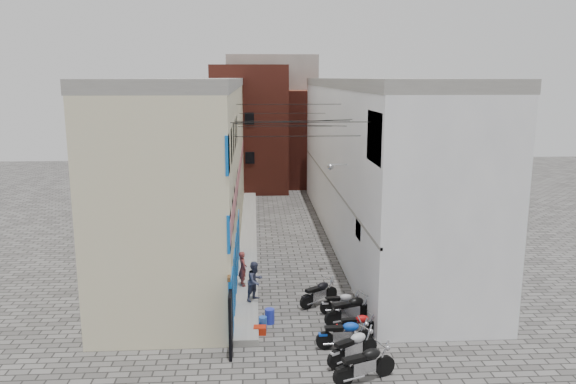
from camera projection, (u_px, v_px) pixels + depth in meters
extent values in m
plane|color=#4E4C49|center=(305.00, 345.00, 19.30)|extent=(90.00, 90.00, 0.00)
cube|color=gray|center=(249.00, 237.00, 31.86)|extent=(0.90, 26.00, 0.25)
cube|color=beige|center=(194.00, 166.00, 30.86)|extent=(5.00, 26.00, 8.50)
cube|color=#CF747C|center=(239.00, 170.00, 31.06)|extent=(0.10, 26.00, 0.80)
cube|color=blue|center=(235.00, 264.00, 23.68)|extent=(0.12, 10.20, 2.40)
cube|color=blue|center=(233.00, 171.00, 22.88)|extent=(0.10, 10.20, 4.00)
cube|color=gray|center=(191.00, 83.00, 29.96)|extent=(5.10, 26.00, 0.50)
cube|color=black|center=(231.00, 323.00, 18.54)|extent=(0.10, 1.20, 2.20)
cube|color=silver|center=(373.00, 165.00, 31.46)|extent=(5.00, 26.00, 8.50)
cube|color=blue|center=(376.00, 137.00, 19.51)|extent=(0.10, 2.40, 1.80)
cube|color=white|center=(360.00, 229.00, 22.76)|extent=(0.08, 1.00, 0.70)
cylinder|color=#B2B2B7|center=(339.00, 165.00, 25.23)|extent=(0.80, 0.06, 0.06)
sphere|color=#B2B2B7|center=(331.00, 167.00, 25.23)|extent=(0.28, 0.28, 0.28)
cube|color=gray|center=(376.00, 83.00, 30.56)|extent=(5.10, 26.00, 0.50)
cube|color=gray|center=(330.00, 180.00, 31.48)|extent=(0.10, 26.00, 0.12)
cube|color=maroon|center=(250.00, 128.00, 45.56)|extent=(6.00, 6.00, 10.00)
cube|color=maroon|center=(309.00, 138.00, 48.01)|extent=(5.00, 6.00, 8.00)
cube|color=gray|center=(272.00, 117.00, 51.44)|extent=(8.00, 5.00, 11.00)
cube|color=black|center=(276.00, 180.00, 43.70)|extent=(2.00, 0.30, 2.40)
cylinder|color=black|center=(301.00, 122.00, 19.75)|extent=(5.20, 0.02, 0.02)
cylinder|color=black|center=(297.00, 136.00, 21.85)|extent=(5.20, 0.02, 0.02)
cylinder|color=black|center=(293.00, 121.00, 24.21)|extent=(5.20, 0.02, 0.02)
cylinder|color=black|center=(289.00, 104.00, 26.54)|extent=(5.20, 0.02, 0.02)
cylinder|color=black|center=(285.00, 126.00, 29.73)|extent=(5.20, 0.02, 0.02)
cylinder|color=black|center=(283.00, 113.00, 32.56)|extent=(5.20, 0.02, 0.02)
cylinder|color=black|center=(295.00, 121.00, 22.72)|extent=(5.65, 2.07, 0.02)
cylinder|color=black|center=(290.00, 125.00, 25.74)|extent=(5.80, 1.58, 0.02)
imported|color=brown|center=(243.00, 269.00, 24.04)|extent=(0.51, 0.64, 1.52)
imported|color=#393D55|center=(255.00, 281.00, 22.46)|extent=(0.97, 0.99, 1.60)
cylinder|color=blue|center=(263.00, 323.00, 20.51)|extent=(0.38, 0.38, 0.47)
cylinder|color=#2534BA|center=(270.00, 316.00, 20.98)|extent=(0.47, 0.47, 0.57)
cube|color=red|center=(260.00, 330.00, 20.15)|extent=(0.47, 0.37, 0.28)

